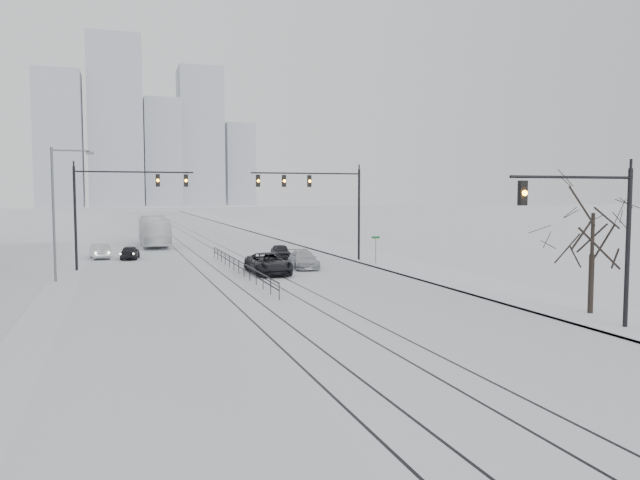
{
  "coord_description": "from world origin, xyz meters",
  "views": [
    {
      "loc": [
        -8.49,
        -15.24,
        5.95
      ],
      "look_at": [
        2.84,
        19.38,
        3.2
      ],
      "focal_mm": 35.0,
      "sensor_mm": 36.0,
      "label": 1
    }
  ],
  "objects": [
    {
      "name": "ground",
      "position": [
        0.0,
        0.0,
        0.0
      ],
      "size": [
        500.0,
        500.0,
        0.0
      ],
      "primitive_type": "plane",
      "color": "silver",
      "rests_on": "ground"
    },
    {
      "name": "road",
      "position": [
        0.0,
        60.0,
        0.01
      ],
      "size": [
        22.0,
        260.0,
        0.02
      ],
      "primitive_type": "cube",
      "color": "silver",
      "rests_on": "ground"
    },
    {
      "name": "sidewalk_east",
      "position": [
        13.5,
        60.0,
        0.08
      ],
      "size": [
        5.0,
        260.0,
        0.16
      ],
      "primitive_type": "cube",
      "color": "silver",
      "rests_on": "ground"
    },
    {
      "name": "curb",
      "position": [
        11.05,
        60.0,
        0.06
      ],
      "size": [
        0.1,
        260.0,
        0.12
      ],
      "primitive_type": "cube",
      "color": "gray",
      "rests_on": "ground"
    },
    {
      "name": "tram_rails",
      "position": [
        -0.0,
        40.0,
        0.02
      ],
      "size": [
        5.3,
        180.0,
        0.01
      ],
      "color": "black",
      "rests_on": "ground"
    },
    {
      "name": "skyline",
      "position": [
        5.02,
        273.63,
        30.65
      ],
      "size": [
        96.0,
        48.0,
        72.0
      ],
      "color": "#A4A9B3",
      "rests_on": "ground"
    },
    {
      "name": "traffic_mast_near",
      "position": [
        10.79,
        6.0,
        4.56
      ],
      "size": [
        6.1,
        0.37,
        7.0
      ],
      "color": "black",
      "rests_on": "ground"
    },
    {
      "name": "traffic_mast_ne",
      "position": [
        8.15,
        34.99,
        5.76
      ],
      "size": [
        9.6,
        0.37,
        8.0
      ],
      "color": "black",
      "rests_on": "ground"
    },
    {
      "name": "traffic_mast_nw",
      "position": [
        -8.52,
        36.0,
        5.57
      ],
      "size": [
        9.1,
        0.37,
        8.0
      ],
      "color": "black",
      "rests_on": "ground"
    },
    {
      "name": "street_light_west",
      "position": [
        -12.2,
        30.0,
        5.21
      ],
      "size": [
        2.73,
        0.25,
        9.0
      ],
      "color": "#595B60",
      "rests_on": "ground"
    },
    {
      "name": "bare_tree",
      "position": [
        13.2,
        9.0,
        4.49
      ],
      "size": [
        4.4,
        4.4,
        6.1
      ],
      "color": "black",
      "rests_on": "ground"
    },
    {
      "name": "median_fence",
      "position": [
        0.0,
        30.0,
        0.53
      ],
      "size": [
        0.06,
        24.0,
        1.0
      ],
      "color": "black",
      "rests_on": "ground"
    },
    {
      "name": "street_sign",
      "position": [
        11.8,
        32.0,
        1.61
      ],
      "size": [
        0.7,
        0.06,
        2.4
      ],
      "color": "#595B60",
      "rests_on": "ground"
    },
    {
      "name": "sedan_sb_inner",
      "position": [
        -7.41,
        43.01,
        0.62
      ],
      "size": [
        1.96,
        3.79,
        1.23
      ],
      "primitive_type": "imported",
      "rotation": [
        0.0,
        0.0,
        3.0
      ],
      "color": "black",
      "rests_on": "ground"
    },
    {
      "name": "sedan_sb_outer",
      "position": [
        -10.0,
        44.42,
        0.69
      ],
      "size": [
        1.98,
        4.34,
        1.38
      ],
      "primitive_type": "imported",
      "rotation": [
        0.0,
        0.0,
        3.27
      ],
      "color": "silver",
      "rests_on": "ground"
    },
    {
      "name": "sedan_nb_front",
      "position": [
        2.02,
        29.03,
        0.78
      ],
      "size": [
        2.71,
        5.64,
        1.55
      ],
      "primitive_type": "imported",
      "rotation": [
        0.0,
        0.0,
        0.03
      ],
      "color": "black",
      "rests_on": "ground"
    },
    {
      "name": "sedan_nb_right",
      "position": [
        5.47,
        31.64,
        0.69
      ],
      "size": [
        2.32,
        4.88,
        1.37
      ],
      "primitive_type": "imported",
      "rotation": [
        0.0,
        0.0,
        -0.09
      ],
      "color": "#B0B3B8",
      "rests_on": "ground"
    },
    {
      "name": "sedan_nb_far",
      "position": [
        5.58,
        39.18,
        0.65
      ],
      "size": [
        1.89,
        3.97,
        1.31
      ],
      "primitive_type": "imported",
      "rotation": [
        0.0,
        0.0,
        -0.09
      ],
      "color": "black",
      "rests_on": "ground"
    },
    {
      "name": "box_truck",
      "position": [
        -4.53,
        56.66,
        1.67
      ],
      "size": [
        2.91,
        11.99,
        3.33
      ],
      "primitive_type": "imported",
      "rotation": [
        0.0,
        0.0,
        3.15
      ],
      "color": "white",
      "rests_on": "ground"
    }
  ]
}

